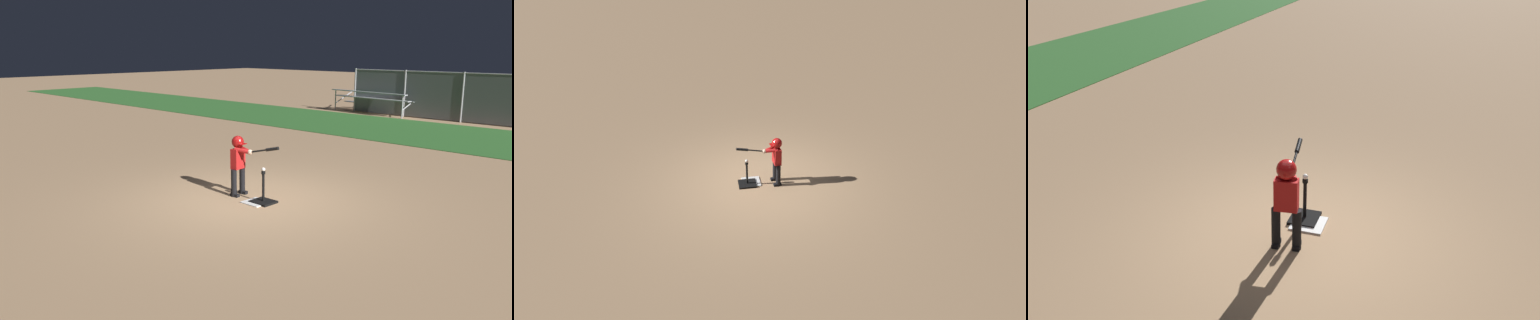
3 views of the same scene
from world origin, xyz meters
TOP-DOWN VIEW (x-y plane):
  - ground_plane at (0.00, 0.00)m, footprint 90.00×90.00m
  - home_plate at (0.21, -0.02)m, footprint 0.44×0.44m
  - batting_tee at (0.31, 0.07)m, footprint 0.42×0.38m
  - batter_child at (-0.37, 0.10)m, footprint 1.08×0.38m
  - baseball at (0.31, 0.07)m, footprint 0.07×0.07m

SIDE VIEW (x-z plane):
  - ground_plane at x=0.00m, z-range 0.00..0.00m
  - home_plate at x=0.21m, z-range 0.00..0.02m
  - batting_tee at x=0.31m, z-range -0.22..0.39m
  - baseball at x=0.31m, z-range 0.61..0.68m
  - batter_child at x=-0.37m, z-range 0.16..1.35m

